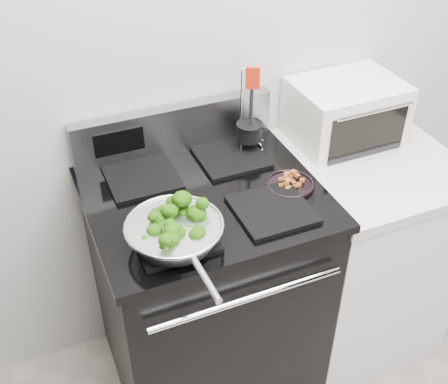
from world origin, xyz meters
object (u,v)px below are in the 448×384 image
utensil_holder (249,136)px  skillet (175,232)px  toaster_oven (345,111)px  gas_range (207,288)px  bacon_plate (290,182)px

utensil_holder → skillet: bearing=-112.4°
utensil_holder → toaster_oven: 0.41m
skillet → gas_range: bearing=47.8°
skillet → utensil_holder: bearing=40.8°
gas_range → utensil_holder: size_ratio=3.30×
bacon_plate → utensil_holder: utensil_holder is taller
toaster_oven → skillet: bearing=-156.3°
gas_range → utensil_holder: 0.61m
skillet → toaster_oven: toaster_oven is taller
skillet → bacon_plate: (0.46, 0.13, -0.03)m
bacon_plate → utensil_holder: 0.27m
skillet → toaster_oven: bearing=22.5°
gas_range → skillet: bearing=-130.4°
bacon_plate → toaster_oven: toaster_oven is taller
toaster_oven → gas_range: bearing=-165.9°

